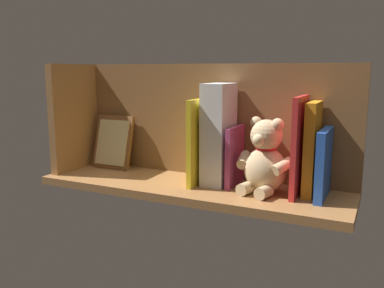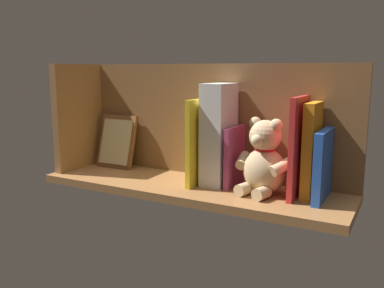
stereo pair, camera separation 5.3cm
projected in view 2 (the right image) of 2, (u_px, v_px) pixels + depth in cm
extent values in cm
cube|color=#9E6B3D|center=(192.00, 187.00, 113.23)|extent=(85.61, 25.50, 2.20)
cube|color=brown|center=(209.00, 121.00, 119.21)|extent=(85.61, 1.50, 32.63)
cube|color=#9E6B3D|center=(79.00, 117.00, 129.26)|extent=(2.40, 19.50, 32.63)
cube|color=blue|center=(323.00, 165.00, 97.35)|extent=(2.02, 14.27, 16.95)
cube|color=orange|center=(312.00, 150.00, 99.74)|extent=(2.56, 10.91, 23.26)
cube|color=red|center=(298.00, 147.00, 99.53)|extent=(1.33, 14.17, 24.67)
ellipsoid|color=#D1B284|center=(264.00, 171.00, 103.12)|extent=(13.21, 12.37, 11.69)
sphere|color=#D1B284|center=(265.00, 136.00, 101.54)|extent=(8.03, 8.03, 8.03)
sphere|color=#D1B284|center=(276.00, 125.00, 98.99)|extent=(3.10, 3.10, 3.10)
sphere|color=#D1B284|center=(255.00, 123.00, 103.02)|extent=(3.10, 3.10, 3.10)
sphere|color=beige|center=(257.00, 140.00, 99.18)|extent=(3.10, 3.10, 3.10)
cylinder|color=#D1B284|center=(281.00, 167.00, 98.00)|extent=(5.50, 6.29, 4.32)
cylinder|color=#D1B284|center=(243.00, 160.00, 105.41)|extent=(3.30, 5.99, 4.32)
cylinder|color=#D1B284|center=(262.00, 193.00, 98.54)|extent=(4.09, 5.01, 3.10)
cylinder|color=#D1B284|center=(244.00, 189.00, 102.06)|extent=(4.09, 5.01, 3.10)
torus|color=red|center=(265.00, 149.00, 102.11)|extent=(6.48, 6.48, 0.91)
cube|color=#B23F72|center=(235.00, 157.00, 109.36)|extent=(1.32, 11.80, 16.03)
cube|color=white|center=(219.00, 134.00, 110.51)|extent=(6.30, 11.73, 27.37)
cube|color=yellow|center=(201.00, 141.00, 111.73)|extent=(1.36, 15.08, 23.26)
cube|color=brown|center=(117.00, 141.00, 131.47)|extent=(13.21, 5.70, 16.78)
cube|color=beige|center=(116.00, 142.00, 130.84)|extent=(11.10, 4.16, 13.93)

